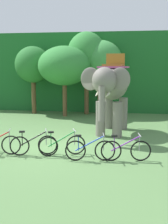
{
  "coord_description": "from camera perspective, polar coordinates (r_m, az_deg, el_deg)",
  "views": [
    {
      "loc": [
        2.85,
        -10.89,
        3.21
      ],
      "look_at": [
        0.93,
        1.0,
        1.3
      ],
      "focal_mm": 47.22,
      "sensor_mm": 36.0,
      "label": 1
    }
  ],
  "objects": [
    {
      "name": "tree_center_right",
      "position": [
        19.96,
        -9.85,
        8.96
      ],
      "size": [
        2.37,
        2.37,
        4.46
      ],
      "color": "brown",
      "rests_on": "ground"
    },
    {
      "name": "bike_black",
      "position": [
        10.83,
        -9.74,
        -6.24
      ],
      "size": [
        1.65,
        0.66,
        0.92
      ],
      "color": "black",
      "rests_on": "ground"
    },
    {
      "name": "bike_purple",
      "position": [
        10.12,
        8.09,
        -7.29
      ],
      "size": [
        1.7,
        0.52,
        0.92
      ],
      "color": "black",
      "rests_on": "ground"
    },
    {
      "name": "tree_far_right",
      "position": [
        19.43,
        3.2,
        9.92
      ],
      "size": [
        2.81,
        2.81,
        4.82
      ],
      "color": "brown",
      "rests_on": "ground"
    },
    {
      "name": "tree_center_left",
      "position": [
        18.57,
        -3.81,
        8.9
      ],
      "size": [
        3.28,
        3.28,
        4.42
      ],
      "color": "brown",
      "rests_on": "ground"
    },
    {
      "name": "bike_green",
      "position": [
        10.66,
        -4.26,
        -6.37
      ],
      "size": [
        1.61,
        0.75,
        0.92
      ],
      "color": "black",
      "rests_on": "ground"
    },
    {
      "name": "foliage_hedge",
      "position": [
        23.16,
        2.11,
        7.78
      ],
      "size": [
        36.0,
        6.0,
        5.43
      ],
      "primitive_type": "cube",
      "color": "#1E6028",
      "rests_on": "ground"
    },
    {
      "name": "elephant",
      "position": [
        13.75,
        5.36,
        4.77
      ],
      "size": [
        2.12,
        4.22,
        3.78
      ],
      "color": "slate",
      "rests_on": "ground"
    },
    {
      "name": "ground_plane",
      "position": [
        11.71,
        -5.34,
        -6.94
      ],
      "size": [
        80.0,
        80.0,
        0.0
      ],
      "primitive_type": "plane",
      "color": "#567F47"
    },
    {
      "name": "tree_far_left",
      "position": [
        19.42,
        0.51,
        10.73
      ],
      "size": [
        2.58,
        2.58,
        5.37
      ],
      "color": "brown",
      "rests_on": "ground"
    },
    {
      "name": "bike_blue",
      "position": [
        10.05,
        1.18,
        -7.31
      ],
      "size": [
        1.69,
        0.52,
        0.92
      ],
      "color": "black",
      "rests_on": "ground"
    }
  ]
}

